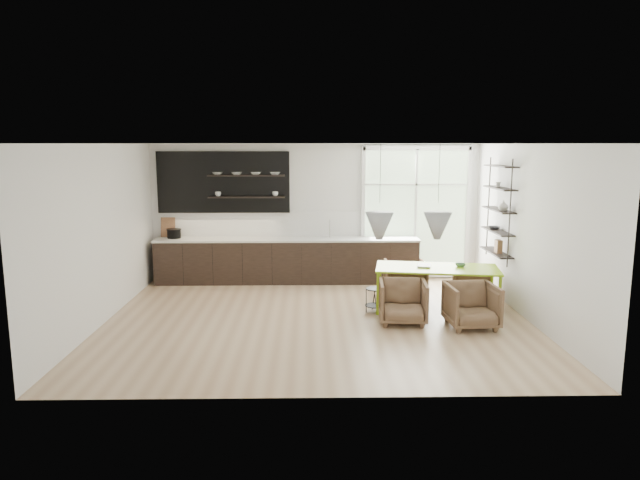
{
  "coord_description": "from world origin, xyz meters",
  "views": [
    {
      "loc": [
        -0.13,
        -9.19,
        2.89
      ],
      "look_at": [
        0.05,
        0.6,
        1.25
      ],
      "focal_mm": 32.0,
      "sensor_mm": 36.0,
      "label": 1
    }
  ],
  "objects_px": {
    "dining_table": "(437,270)",
    "armchair_back_right": "(472,283)",
    "armchair_back_left": "(405,279)",
    "wire_stool": "(375,297)",
    "armchair_front_left": "(403,302)",
    "armchair_front_right": "(472,306)"
  },
  "relations": [
    {
      "from": "armchair_front_left",
      "to": "armchair_back_left",
      "type": "bearing_deg",
      "value": 83.79
    },
    {
      "from": "armchair_back_left",
      "to": "dining_table",
      "type": "bearing_deg",
      "value": 116.18
    },
    {
      "from": "armchair_back_right",
      "to": "wire_stool",
      "type": "height_order",
      "value": "armchair_back_right"
    },
    {
      "from": "armchair_back_left",
      "to": "wire_stool",
      "type": "height_order",
      "value": "armchair_back_left"
    },
    {
      "from": "armchair_back_left",
      "to": "armchair_front_right",
      "type": "xyz_separation_m",
      "value": [
        0.76,
        -1.84,
        0.0
      ]
    },
    {
      "from": "dining_table",
      "to": "wire_stool",
      "type": "xyz_separation_m",
      "value": [
        -1.1,
        -0.11,
        -0.44
      ]
    },
    {
      "from": "dining_table",
      "to": "wire_stool",
      "type": "bearing_deg",
      "value": -165.07
    },
    {
      "from": "armchair_back_right",
      "to": "armchair_back_left",
      "type": "bearing_deg",
      "value": 3.38
    },
    {
      "from": "armchair_front_right",
      "to": "dining_table",
      "type": "bearing_deg",
      "value": 106.24
    },
    {
      "from": "dining_table",
      "to": "armchair_front_left",
      "type": "xyz_separation_m",
      "value": [
        -0.71,
        -0.71,
        -0.36
      ]
    },
    {
      "from": "armchair_front_left",
      "to": "armchair_front_right",
      "type": "xyz_separation_m",
      "value": [
        1.06,
        -0.25,
        0.0
      ]
    },
    {
      "from": "wire_stool",
      "to": "armchair_back_right",
      "type": "bearing_deg",
      "value": 22.22
    },
    {
      "from": "armchair_back_left",
      "to": "armchair_front_left",
      "type": "relative_size",
      "value": 1.0
    },
    {
      "from": "dining_table",
      "to": "armchair_back_right",
      "type": "distance_m",
      "value": 1.13
    },
    {
      "from": "armchair_back_right",
      "to": "armchair_front_left",
      "type": "height_order",
      "value": "armchair_front_left"
    },
    {
      "from": "armchair_back_right",
      "to": "dining_table",
      "type": "bearing_deg",
      "value": 52.41
    },
    {
      "from": "armchair_front_right",
      "to": "wire_stool",
      "type": "bearing_deg",
      "value": 145.66
    },
    {
      "from": "wire_stool",
      "to": "armchair_front_left",
      "type": "bearing_deg",
      "value": -56.94
    },
    {
      "from": "dining_table",
      "to": "armchair_front_right",
      "type": "height_order",
      "value": "dining_table"
    },
    {
      "from": "dining_table",
      "to": "armchair_back_left",
      "type": "distance_m",
      "value": 1.03
    },
    {
      "from": "armchair_back_right",
      "to": "armchair_front_left",
      "type": "distance_m",
      "value": 2.06
    },
    {
      "from": "armchair_front_left",
      "to": "armchair_front_right",
      "type": "relative_size",
      "value": 0.99
    }
  ]
}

